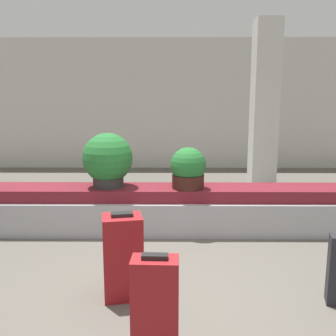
{
  "coord_description": "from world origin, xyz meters",
  "views": [
    {
      "loc": [
        0.04,
        -3.18,
        1.69
      ],
      "look_at": [
        0.0,
        1.57,
        0.83
      ],
      "focal_mm": 40.0,
      "sensor_mm": 36.0,
      "label": 1
    }
  ],
  "objects_px": {
    "potted_plant_0": "(188,169)",
    "potted_plant_1": "(108,160)",
    "suitcase_2": "(123,256)",
    "suitcase_3": "(155,308)",
    "pillar": "(264,105)"
  },
  "relations": [
    {
      "from": "pillar",
      "to": "suitcase_2",
      "type": "relative_size",
      "value": 4.21
    },
    {
      "from": "suitcase_2",
      "to": "suitcase_3",
      "type": "distance_m",
      "value": 0.85
    },
    {
      "from": "suitcase_3",
      "to": "potted_plant_0",
      "type": "distance_m",
      "value": 2.51
    },
    {
      "from": "suitcase_3",
      "to": "pillar",
      "type": "bearing_deg",
      "value": 71.61
    },
    {
      "from": "pillar",
      "to": "suitcase_2",
      "type": "xyz_separation_m",
      "value": [
        -2.22,
        -4.3,
        -1.23
      ]
    },
    {
      "from": "suitcase_2",
      "to": "potted_plant_0",
      "type": "xyz_separation_m",
      "value": [
        0.63,
        1.65,
        0.47
      ]
    },
    {
      "from": "potted_plant_0",
      "to": "potted_plant_1",
      "type": "bearing_deg",
      "value": 175.77
    },
    {
      "from": "suitcase_2",
      "to": "potted_plant_0",
      "type": "relative_size",
      "value": 1.44
    },
    {
      "from": "suitcase_2",
      "to": "suitcase_3",
      "type": "relative_size",
      "value": 1.04
    },
    {
      "from": "pillar",
      "to": "potted_plant_1",
      "type": "height_order",
      "value": "pillar"
    },
    {
      "from": "potted_plant_0",
      "to": "suitcase_3",
      "type": "bearing_deg",
      "value": -97.54
    },
    {
      "from": "pillar",
      "to": "potted_plant_1",
      "type": "bearing_deg",
      "value": -135.55
    },
    {
      "from": "suitcase_3",
      "to": "suitcase_2",
      "type": "bearing_deg",
      "value": 113.65
    },
    {
      "from": "suitcase_3",
      "to": "potted_plant_1",
      "type": "xyz_separation_m",
      "value": [
        -0.71,
        2.52,
        0.58
      ]
    },
    {
      "from": "potted_plant_1",
      "to": "suitcase_3",
      "type": "bearing_deg",
      "value": -74.19
    }
  ]
}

